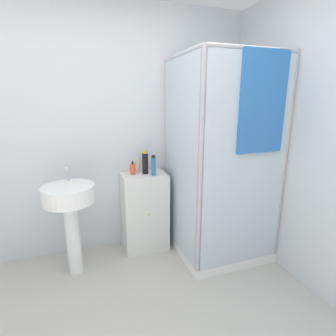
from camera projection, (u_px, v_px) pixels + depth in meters
name	position (u px, v px, depth m)	size (l,w,h in m)	color
wall_back	(89.00, 133.00, 2.62)	(6.40, 0.06, 2.50)	silver
shower_enclosure	(218.00, 202.00, 2.65)	(0.88, 0.91, 1.98)	white
vanity_cabinet	(145.00, 211.00, 2.80)	(0.46, 0.36, 0.84)	silver
sink	(70.00, 206.00, 2.32)	(0.45, 0.45, 0.98)	white
soap_dispenser	(133.00, 169.00, 2.66)	(0.05, 0.05, 0.14)	#E5562D
shampoo_bottle_tall_black	(145.00, 163.00, 2.68)	(0.06, 0.06, 0.24)	black
shampoo_bottle_blue	(153.00, 166.00, 2.62)	(0.05, 0.05, 0.21)	#2D66A3
lotion_bottle_white	(138.00, 165.00, 2.75)	(0.05, 0.05, 0.18)	beige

